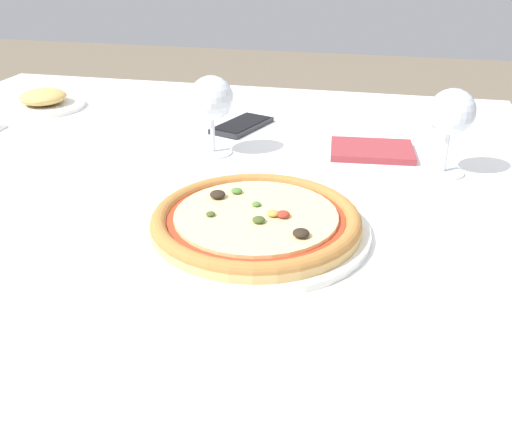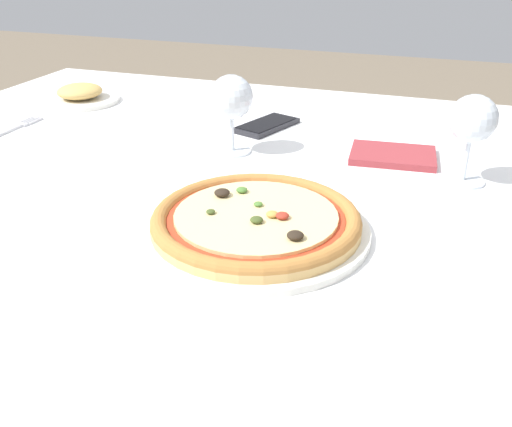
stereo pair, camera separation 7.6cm
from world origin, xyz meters
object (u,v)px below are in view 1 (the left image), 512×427
dining_table (166,208)px  pizza_plate (256,222)px  wine_glass_far_right (212,100)px  cell_phone (242,125)px  side_plate (44,101)px  wine_glass_far_left (451,115)px

dining_table → pizza_plate: 0.30m
pizza_plate → wine_glass_far_right: 0.33m
dining_table → cell_phone: size_ratio=8.30×
wine_glass_far_right → side_plate: bearing=156.9°
dining_table → side_plate: (-0.40, 0.29, 0.09)m
dining_table → wine_glass_far_left: wine_glass_far_left is taller
pizza_plate → wine_glass_far_right: wine_glass_far_right is taller
dining_table → wine_glass_far_left: bearing=10.3°
dining_table → cell_phone: cell_phone is taller
pizza_plate → wine_glass_far_left: size_ratio=2.14×
wine_glass_far_right → side_plate: wine_glass_far_right is taller
dining_table → wine_glass_far_left: 0.51m
dining_table → cell_phone: (0.08, 0.25, 0.08)m
pizza_plate → side_plate: 0.78m
dining_table → side_plate: bearing=144.1°
dining_table → wine_glass_far_left: (0.47, 0.09, 0.18)m
pizza_plate → cell_phone: size_ratio=1.95×
wine_glass_far_left → side_plate: bearing=166.8°
side_plate → wine_glass_far_left: bearing=-13.2°
pizza_plate → side_plate: side_plate is taller
wine_glass_far_right → side_plate: (-0.47, 0.20, -0.08)m
wine_glass_far_left → wine_glass_far_right: (-0.41, 0.01, -0.00)m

